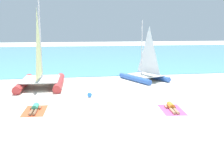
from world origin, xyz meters
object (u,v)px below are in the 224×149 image
at_px(towel_left, 35,111).
at_px(beach_ball, 90,95).
at_px(towel_right, 172,110).
at_px(sailboat_blue, 145,71).
at_px(sunbather_left, 35,108).
at_px(sunbather_right, 171,107).
at_px(sailboat_red, 41,74).

relative_size(towel_left, beach_ball, 6.53).
bearing_deg(towel_right, towel_left, 172.26).
bearing_deg(towel_left, beach_ball, 37.57).
height_order(towel_left, beach_ball, beach_ball).
bearing_deg(sailboat_blue, beach_ball, -160.04).
bearing_deg(towel_right, sunbather_left, 171.72).
distance_m(towel_right, sunbather_right, 0.14).
xyz_separation_m(sailboat_blue, sunbather_left, (-7.83, -6.81, -0.59)).
bearing_deg(sunbather_right, towel_right, -90.00).
relative_size(sailboat_blue, sunbather_right, 3.09).
distance_m(sailboat_blue, sunbather_right, 7.82).
height_order(sunbather_left, sunbather_right, same).
xyz_separation_m(sailboat_blue, towel_left, (-7.84, -6.87, -0.72)).
distance_m(towel_left, sunbather_right, 7.05).
bearing_deg(sailboat_red, sailboat_blue, 10.08).
distance_m(sailboat_red, beach_ball, 4.74).
xyz_separation_m(sailboat_red, towel_left, (0.23, -5.69, -0.93)).
distance_m(sailboat_red, towel_left, 5.77).
bearing_deg(sailboat_blue, towel_left, -162.12).
bearing_deg(beach_ball, sunbather_left, -143.21).
relative_size(sailboat_blue, towel_left, 2.55).
relative_size(towel_right, beach_ball, 6.53).
xyz_separation_m(sailboat_blue, beach_ball, (-4.85, -4.58, -0.58)).
height_order(towel_right, sunbather_right, sunbather_right).
xyz_separation_m(sunbather_left, sunbather_right, (6.99, -0.95, 0.00)).
xyz_separation_m(sunbather_left, towel_right, (6.98, -1.02, -0.13)).
relative_size(sunbather_left, towel_right, 0.82).
xyz_separation_m(sailboat_blue, towel_right, (-0.85, -7.82, -0.72)).
xyz_separation_m(towel_left, towel_right, (6.98, -0.95, 0.00)).
relative_size(sailboat_blue, sunbather_left, 3.09).
relative_size(sailboat_blue, towel_right, 2.55).
bearing_deg(sunbather_right, sunbather_left, 178.21).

